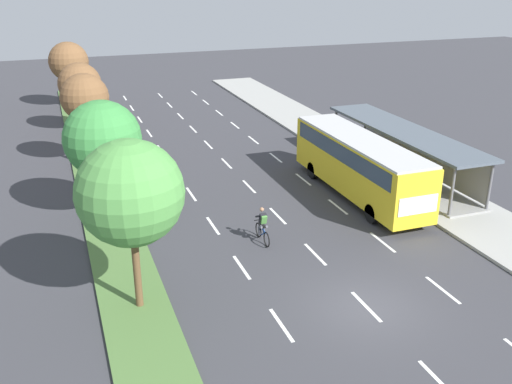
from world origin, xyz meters
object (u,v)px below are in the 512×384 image
object	(u,v)px
bus_shelter	(406,147)
median_tree_fourth	(80,84)
median_tree_fifth	(69,62)
cyclist	(263,226)
median_tree_nearest	(130,193)
bus	(359,161)
median_tree_second	(103,139)
median_tree_third	(85,98)

from	to	relation	value
bus_shelter	median_tree_fourth	bearing A→B (deg)	135.84
median_tree_fourth	median_tree_fifth	size ratio (longest dim) A/B	0.91
bus_shelter	cyclist	xyz separation A→B (m)	(-11.32, -5.43, -1.07)
bus_shelter	median_tree_nearest	xyz separation A→B (m)	(-17.65, -9.04, 2.82)
bus_shelter	bus	size ratio (longest dim) A/B	1.20
bus_shelter	median_tree_second	size ratio (longest dim) A/B	2.24
median_tree_third	median_tree_fourth	distance (m)	8.77
bus_shelter	median_tree_nearest	world-z (taller)	median_tree_nearest
median_tree_second	median_tree_third	world-z (taller)	median_tree_second
bus	median_tree_third	distance (m)	17.22
bus	median_tree_fifth	size ratio (longest dim) A/B	1.94
bus_shelter	median_tree_fifth	distance (m)	31.63
median_tree_nearest	median_tree_fourth	distance (m)	26.22
median_tree_second	median_tree_third	xyz separation A→B (m)	(-0.16, 8.74, 0.26)
median_tree_second	median_tree_fifth	world-z (taller)	median_tree_second
median_tree_second	bus_shelter	bearing A→B (deg)	0.97
bus	median_tree_fifth	distance (m)	31.02
bus_shelter	bus	distance (m)	4.66
median_tree_fourth	median_tree_third	bearing A→B (deg)	-91.42
cyclist	median_tree_third	size ratio (longest dim) A/B	0.31
bus_shelter	median_tree_third	bearing A→B (deg)	154.76
median_tree_nearest	median_tree_second	bearing A→B (deg)	90.57
median_tree_nearest	median_tree_second	world-z (taller)	median_tree_nearest
bus_shelter	cyclist	size ratio (longest dim) A/B	7.44
median_tree_fifth	bus	bearing A→B (deg)	-63.70
bus	median_tree_second	world-z (taller)	median_tree_second
bus_shelter	median_tree_second	bearing A→B (deg)	-179.03
median_tree_nearest	median_tree_fifth	bearing A→B (deg)	90.56
cyclist	median_tree_nearest	size ratio (longest dim) A/B	0.28
bus_shelter	median_tree_second	world-z (taller)	median_tree_second
bus_shelter	cyclist	bearing A→B (deg)	-154.36
bus	median_tree_third	world-z (taller)	median_tree_third
median_tree_nearest	median_tree_second	size ratio (longest dim) A/B	1.08
cyclist	median_tree_fifth	world-z (taller)	median_tree_fifth
median_tree_second	median_tree_fourth	bearing A→B (deg)	89.80
median_tree_second	median_tree_nearest	bearing A→B (deg)	-89.43
cyclist	median_tree_fifth	size ratio (longest dim) A/B	0.31
median_tree_nearest	median_tree_third	xyz separation A→B (m)	(-0.24, 17.47, -0.18)
cyclist	median_tree_nearest	world-z (taller)	median_tree_nearest
cyclist	median_tree_second	xyz separation A→B (m)	(-6.42, 5.13, 3.45)
bus	median_tree_fourth	distance (m)	23.31
median_tree_nearest	bus	bearing A→B (deg)	28.31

